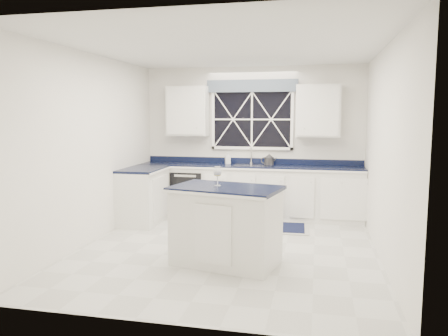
% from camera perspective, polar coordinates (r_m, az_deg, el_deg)
% --- Properties ---
extents(ground, '(4.50, 4.50, 0.00)m').
position_cam_1_polar(ground, '(6.11, 0.43, -10.50)').
color(ground, silver).
rests_on(ground, ground).
extents(back_wall, '(4.00, 0.10, 2.70)m').
position_cam_1_polar(back_wall, '(8.06, 3.69, 3.51)').
color(back_wall, white).
rests_on(back_wall, ground).
extents(base_cabinets, '(3.99, 1.60, 0.90)m').
position_cam_1_polar(base_cabinets, '(7.77, 0.71, -3.29)').
color(base_cabinets, silver).
rests_on(base_cabinets, ground).
extents(countertop, '(3.98, 0.64, 0.04)m').
position_cam_1_polar(countertop, '(7.80, 3.34, 0.23)').
color(countertop, black).
rests_on(countertop, base_cabinets).
extents(dishwasher, '(0.60, 0.58, 0.82)m').
position_cam_1_polar(dishwasher, '(8.12, -4.39, -3.15)').
color(dishwasher, black).
rests_on(dishwasher, ground).
extents(window, '(1.65, 0.09, 1.26)m').
position_cam_1_polar(window, '(8.00, 3.67, 6.93)').
color(window, black).
rests_on(window, ground).
extents(upper_cabinets, '(3.10, 0.34, 0.90)m').
position_cam_1_polar(upper_cabinets, '(7.88, 3.54, 7.44)').
color(upper_cabinets, silver).
rests_on(upper_cabinets, ground).
extents(faucet, '(0.05, 0.20, 0.30)m').
position_cam_1_polar(faucet, '(7.98, 3.57, 1.67)').
color(faucet, '#B8B8BA').
rests_on(faucet, countertop).
extents(island, '(1.43, 1.03, 0.97)m').
position_cam_1_polar(island, '(5.41, 0.28, -7.48)').
color(island, silver).
rests_on(island, ground).
extents(rug, '(1.33, 0.84, 0.02)m').
position_cam_1_polar(rug, '(7.23, 5.84, -7.68)').
color(rug, '#A4A49F').
rests_on(rug, ground).
extents(kettle, '(0.28, 0.20, 0.20)m').
position_cam_1_polar(kettle, '(7.85, 5.89, 1.07)').
color(kettle, '#303032').
rests_on(kettle, countertop).
extents(wine_glass, '(0.10, 0.10, 0.24)m').
position_cam_1_polar(wine_glass, '(5.35, -0.85, -0.59)').
color(wine_glass, silver).
rests_on(wine_glass, island).
extents(soap_bottle, '(0.12, 0.12, 0.21)m').
position_cam_1_polar(soap_bottle, '(8.01, 0.49, 1.32)').
color(soap_bottle, silver).
rests_on(soap_bottle, countertop).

